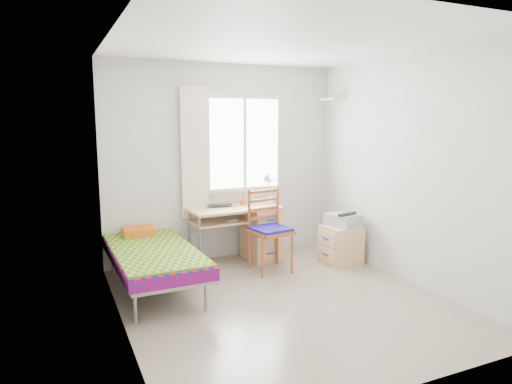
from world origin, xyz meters
TOP-DOWN VIEW (x-y plane):
  - floor at (0.00, 0.00)m, footprint 3.50×3.50m
  - ceiling at (0.00, 0.00)m, footprint 3.50×3.50m
  - wall_back at (0.00, 1.75)m, footprint 3.20×0.00m
  - wall_left at (-1.60, 0.00)m, footprint 0.00×3.50m
  - wall_right at (1.60, 0.00)m, footprint 0.00×3.50m
  - window at (0.30, 1.73)m, footprint 1.10×0.04m
  - curtain at (-0.42, 1.68)m, footprint 0.35×0.05m
  - floating_shelf at (1.49, 1.40)m, footprint 0.20×0.32m
  - bed at (-1.15, 1.00)m, footprint 0.91×1.88m
  - desk at (0.35, 1.43)m, footprint 1.22×0.62m
  - chair at (0.31, 0.98)m, footprint 0.51×0.51m
  - cabinet at (1.27, 0.80)m, footprint 0.48×0.42m
  - printer at (1.31, 0.82)m, footprint 0.43×0.46m
  - laptop at (-0.13, 1.51)m, footprint 0.36×0.25m
  - pen_cup at (0.20, 1.54)m, footprint 0.08×0.08m
  - task_lamp at (0.51, 1.38)m, footprint 0.23×0.32m
  - book at (-0.15, 1.41)m, footprint 0.23×0.27m

SIDE VIEW (x-z plane):
  - floor at x=0.00m, z-range 0.00..0.00m
  - cabinet at x=1.27m, z-range 0.00..0.50m
  - bed at x=-1.15m, z-range -0.01..0.79m
  - desk at x=0.35m, z-range 0.03..0.77m
  - chair at x=0.31m, z-range 0.06..1.09m
  - printer at x=1.31m, z-range 0.50..0.67m
  - book at x=-0.15m, z-range 0.58..0.60m
  - laptop at x=-0.13m, z-range 0.74..0.77m
  - pen_cup at x=0.20m, z-range 0.74..0.83m
  - task_lamp at x=0.51m, z-range 0.79..1.21m
  - wall_left at x=-1.60m, z-range -0.45..3.05m
  - wall_right at x=1.60m, z-range -0.45..3.05m
  - wall_back at x=0.00m, z-range -0.30..2.90m
  - curtain at x=-0.42m, z-range 0.60..2.30m
  - window at x=0.30m, z-range 0.90..2.20m
  - floating_shelf at x=1.49m, z-range 2.13..2.17m
  - ceiling at x=0.00m, z-range 2.60..2.60m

